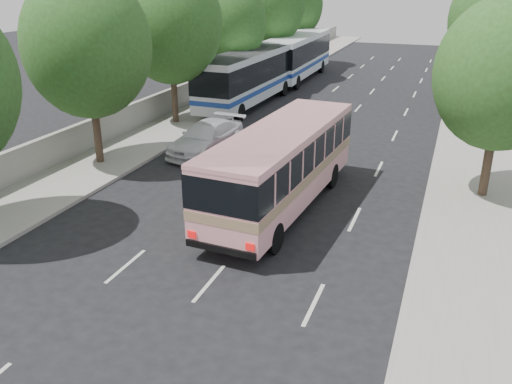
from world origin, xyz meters
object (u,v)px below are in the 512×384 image
at_px(pink_bus, 282,160).
at_px(pink_taxi, 270,148).
at_px(tour_coach_rear, 298,53).
at_px(tour_coach_front, 249,73).
at_px(white_pickup, 206,138).

relative_size(pink_bus, pink_taxi, 2.36).
distance_m(pink_bus, tour_coach_rear, 27.93).
bearing_deg(pink_taxi, tour_coach_front, 109.54).
bearing_deg(tour_coach_front, tour_coach_rear, 90.01).
distance_m(pink_taxi, tour_coach_front, 12.47).
distance_m(pink_taxi, tour_coach_rear, 22.49).
bearing_deg(pink_taxi, tour_coach_rear, 96.74).
xyz_separation_m(white_pickup, tour_coach_front, (-1.80, 10.73, 1.44)).
height_order(pink_taxi, white_pickup, white_pickup).
xyz_separation_m(pink_taxi, tour_coach_rear, (-5.06, 21.86, 1.50)).
relative_size(pink_bus, tour_coach_rear, 0.82).
xyz_separation_m(pink_bus, tour_coach_front, (-7.60, 16.25, 0.20)).
height_order(pink_taxi, tour_coach_front, tour_coach_front).
bearing_deg(tour_coach_rear, pink_taxi, -77.48).
xyz_separation_m(pink_bus, tour_coach_rear, (-7.27, 26.97, 0.24)).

